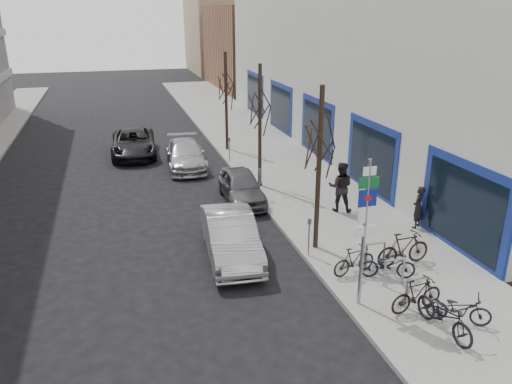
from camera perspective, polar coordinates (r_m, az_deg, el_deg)
ground at (r=13.31m, az=2.04°, el=-14.68°), size 120.00×120.00×0.00m
sidewalk_east at (r=23.13m, az=4.95°, el=1.06°), size 5.00×70.00×0.15m
commercial_building at (r=33.49m, az=22.32°, el=14.23°), size 20.00×32.00×10.00m
brick_building_far at (r=53.12m, az=2.02°, el=16.22°), size 12.00×14.00×8.00m
tan_building_far at (r=67.61m, az=-1.69°, el=17.48°), size 13.00×12.00×9.00m
highway_sign_pole at (r=12.97m, az=12.35°, el=-3.71°), size 0.55×0.10×4.20m
bike_rack at (r=14.88m, az=15.54°, el=-8.48°), size 0.66×2.26×0.83m
tree_near at (r=15.54m, az=7.38°, el=6.96°), size 1.80×1.80×5.50m
tree_mid at (r=21.54m, az=0.46°, el=10.78°), size 1.80×1.80×5.50m
tree_far at (r=27.77m, az=-3.48°, el=12.85°), size 1.80×1.80×5.50m
meter_front at (r=15.97m, az=6.09°, el=-4.73°), size 0.10×0.08×1.27m
meter_mid at (r=20.79m, az=0.43°, el=1.37°), size 0.10×0.08×1.27m
meter_back at (r=25.88m, az=-3.06°, el=5.13°), size 0.10×0.08×1.27m
bike_near_left at (r=13.22m, az=20.82°, el=-12.65°), size 0.78×1.96×1.16m
bike_near_right at (r=13.88m, az=17.91°, el=-11.08°), size 1.64×0.65×0.97m
bike_mid_curb at (r=15.22m, az=14.86°, el=-7.79°), size 1.68×1.01×0.99m
bike_mid_inner at (r=15.22m, az=11.17°, el=-7.65°), size 1.55×0.72×0.91m
bike_far_curb at (r=13.77m, az=22.25°, el=-11.97°), size 1.56×1.25×0.95m
bike_far_inner at (r=16.05m, az=16.51°, el=-6.19°), size 1.88×0.67×1.12m
parked_car_front at (r=16.16m, az=-2.91°, el=-5.07°), size 1.87×4.51×1.45m
parked_car_mid at (r=20.80m, az=-1.66°, el=0.64°), size 1.78×3.97×1.33m
parked_car_back at (r=25.65m, az=-8.03°, el=4.24°), size 2.16×4.71×1.33m
lane_car at (r=28.42m, az=-13.82°, el=5.49°), size 2.57×5.15×1.40m
pedestrian_near at (r=18.82m, az=18.04°, el=-1.65°), size 0.68×0.65×1.57m
pedestrian_far at (r=19.60m, az=9.63°, el=0.62°), size 0.88×0.78×2.00m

